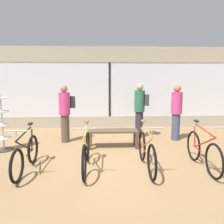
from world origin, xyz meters
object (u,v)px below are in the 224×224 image
at_px(display_bench, 113,133).
at_px(customer_mid_floor, 140,108).
at_px(bicycle_left, 86,152).
at_px(bicycle_far_left, 26,155).
at_px(bicycle_far_right, 203,151).
at_px(customer_near_rack, 65,112).
at_px(accessory_rack, 3,127).
at_px(customer_by_window, 176,111).
at_px(bicycle_right, 146,151).

distance_m(display_bench, customer_mid_floor, 1.54).
height_order(bicycle_left, display_bench, bicycle_left).
distance_m(bicycle_far_left, bicycle_far_right, 3.85).
relative_size(bicycle_left, customer_mid_floor, 0.98).
height_order(bicycle_far_right, display_bench, bicycle_far_right).
distance_m(bicycle_left, customer_mid_floor, 3.09).
bearing_deg(bicycle_far_right, bicycle_left, 179.11).
relative_size(bicycle_far_right, customer_mid_floor, 0.94).
bearing_deg(bicycle_left, customer_near_rack, 110.19).
bearing_deg(bicycle_far_right, display_bench, 141.10).
xyz_separation_m(accessory_rack, customer_near_rack, (1.59, 0.74, 0.32)).
bearing_deg(accessory_rack, bicycle_far_right, -16.17).
bearing_deg(customer_near_rack, customer_by_window, 0.93).
bearing_deg(accessory_rack, bicycle_far_left, -52.68).
distance_m(bicycle_left, customer_near_rack, 2.35).
xyz_separation_m(bicycle_far_left, bicycle_right, (2.60, 0.03, 0.03)).
bearing_deg(accessory_rack, customer_by_window, 8.91).
distance_m(display_bench, customer_near_rack, 1.67).
height_order(bicycle_left, customer_near_rack, customer_near_rack).
bearing_deg(display_bench, bicycle_far_left, -141.53).
bearing_deg(bicycle_far_right, customer_by_window, 86.11).
bearing_deg(customer_mid_floor, customer_near_rack, -169.87).
relative_size(bicycle_far_left, bicycle_right, 0.92).
bearing_deg(display_bench, bicycle_left, -113.93).
bearing_deg(customer_mid_floor, bicycle_far_right, -69.82).
bearing_deg(bicycle_right, bicycle_far_right, -1.08).
relative_size(accessory_rack, customer_mid_floor, 0.86).
height_order(bicycle_left, customer_mid_floor, customer_mid_floor).
xyz_separation_m(bicycle_right, accessory_rack, (-3.70, 1.41, 0.25)).
bearing_deg(customer_mid_floor, bicycle_right, -96.50).
height_order(display_bench, customer_mid_floor, customer_mid_floor).
distance_m(bicycle_far_left, customer_mid_floor, 3.94).
bearing_deg(bicycle_left, bicycle_far_left, -177.97).
height_order(bicycle_far_left, bicycle_right, bicycle_right).
bearing_deg(bicycle_right, customer_mid_floor, 83.50).
bearing_deg(bicycle_far_left, display_bench, 38.47).
relative_size(bicycle_right, customer_near_rack, 1.00).
distance_m(customer_near_rack, customer_by_window, 3.51).
bearing_deg(bicycle_left, display_bench, 66.07).
height_order(bicycle_right, customer_by_window, customer_by_window).
bearing_deg(bicycle_left, bicycle_right, -0.72).
relative_size(bicycle_left, customer_near_rack, 1.00).
distance_m(bicycle_far_right, customer_mid_floor, 2.84).
bearing_deg(accessory_rack, bicycle_left, -30.41).
bearing_deg(bicycle_right, customer_near_rack, 134.36).
relative_size(bicycle_left, customer_by_window, 1.00).
xyz_separation_m(bicycle_far_left, customer_mid_floor, (2.89, 2.61, 0.62)).
relative_size(bicycle_right, accessory_rack, 1.14).
xyz_separation_m(bicycle_left, display_bench, (0.66, 1.50, 0.02)).
distance_m(bicycle_far_left, customer_near_rack, 2.31).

